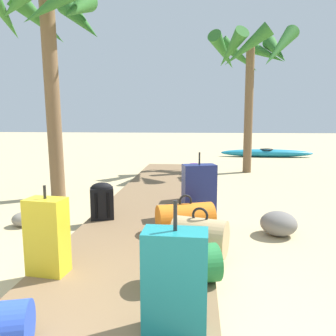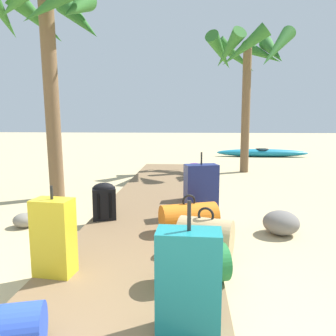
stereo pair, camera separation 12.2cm
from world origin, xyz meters
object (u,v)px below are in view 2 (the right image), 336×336
suitcase_yellow (54,237)px  palm_tree_far_right (249,59)px  backpack_black (104,200)px  suitcase_navy (201,190)px  suitcase_teal (188,282)px  kayak (262,153)px  duffel_bag_tan (205,236)px  duffel_bag_green (193,264)px  duffel_bag_orange (189,217)px  palm_tree_far_left (45,27)px  backpack_purple (195,181)px

suitcase_yellow → palm_tree_far_right: bearing=67.4°
backpack_black → suitcase_navy: bearing=11.1°
suitcase_yellow → suitcase_teal: size_ratio=0.91×
suitcase_teal → kayak: (2.68, 10.63, -0.26)m
suitcase_yellow → kayak: (3.82, 9.92, -0.26)m
backpack_black → duffel_bag_tan: backpack_black is taller
suitcase_yellow → duffel_bag_tan: bearing=21.1°
duffel_bag_green → duffel_bag_orange: bearing=92.1°
palm_tree_far_left → palm_tree_far_right: (3.88, 3.33, 0.04)m
backpack_purple → suitcase_yellow: size_ratio=0.80×
backpack_purple → suitcase_teal: suitcase_teal is taller
backpack_black → suitcase_navy: suitcase_navy is taller
suitcase_teal → duffel_bag_tan: size_ratio=1.41×
backpack_black → duffel_bag_orange: bearing=-19.3°
backpack_black → suitcase_yellow: size_ratio=0.64×
backpack_black → palm_tree_far_left: (-1.28, 1.37, 2.56)m
backpack_black → suitcase_yellow: bearing=-90.4°
backpack_purple → kayak: size_ratio=0.18×
backpack_black → kayak: 9.19m
backpack_purple → kayak: (2.61, 7.22, -0.26)m
palm_tree_far_left → backpack_black: bearing=-46.8°
backpack_black → suitcase_teal: 2.53m
suitcase_yellow → palm_tree_far_right: size_ratio=0.21×
backpack_purple → suitcase_yellow: (-1.22, -2.71, 0.01)m
backpack_purple → suitcase_teal: 3.41m
suitcase_navy → suitcase_teal: 2.52m
duffel_bag_green → backpack_purple: bearing=89.2°
kayak → suitcase_yellow: bearing=-111.1°
backpack_black → palm_tree_far_left: palm_tree_far_left is taller
duffel_bag_green → suitcase_teal: size_ratio=0.73×
suitcase_navy → duffel_bag_orange: (-0.16, -0.64, -0.19)m
palm_tree_far_left → kayak: bearing=53.9°
palm_tree_far_left → duffel_bag_orange: bearing=-36.2°
backpack_purple → duffel_bag_orange: bearing=-93.1°
backpack_black → duffel_bag_orange: size_ratio=0.67×
duffel_bag_tan → kayak: 9.75m
suitcase_teal → backpack_purple: bearing=88.8°
suitcase_teal → palm_tree_far_left: (-2.42, 3.63, 2.49)m
duffel_bag_orange → palm_tree_far_left: size_ratio=0.20×
backpack_purple → palm_tree_far_left: (-2.49, 0.22, 2.50)m
kayak → palm_tree_far_left: bearing=-126.1°
suitcase_yellow → duffel_bag_orange: bearing=45.9°
suitcase_navy → duffel_bag_orange: size_ratio=1.19×
suitcase_navy → backpack_purple: bearing=94.9°
suitcase_yellow → palm_tree_far_left: 4.05m
backpack_purple → suitcase_navy: (0.08, -0.89, 0.03)m
duffel_bag_orange → backpack_black: bearing=160.7°
backpack_black → suitcase_yellow: suitcase_yellow is taller
suitcase_navy → suitcase_teal: (-0.15, -2.52, -0.03)m
duffel_bag_green → duffel_bag_orange: 1.25m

